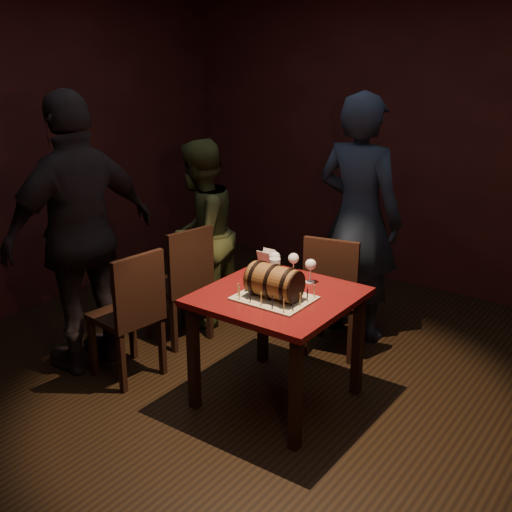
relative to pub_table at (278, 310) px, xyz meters
name	(u,v)px	position (x,y,z in m)	size (l,w,h in m)	color
room_shell	(265,190)	(-0.10, -0.01, 0.76)	(5.04, 5.04, 2.80)	black
pub_table	(278,310)	(0.00, 0.00, 0.00)	(0.90, 0.90, 0.75)	#490C0E
cake_board	(274,298)	(0.03, -0.08, 0.12)	(0.45, 0.35, 0.01)	#AAA389
barrel_cake	(274,282)	(0.03, -0.08, 0.22)	(0.37, 0.22, 0.22)	brown
birthday_candles	(274,291)	(0.03, -0.08, 0.16)	(0.40, 0.30, 0.09)	#D9D082
wine_glass_left	(275,258)	(-0.21, 0.27, 0.23)	(0.07, 0.07, 0.16)	silver
wine_glass_mid	(294,259)	(-0.09, 0.32, 0.23)	(0.07, 0.07, 0.16)	silver
wine_glass_right	(311,266)	(0.06, 0.28, 0.23)	(0.07, 0.07, 0.16)	silver
pint_of_ale	(275,270)	(-0.15, 0.18, 0.18)	(0.07, 0.07, 0.15)	silver
menu_card	(266,260)	(-0.32, 0.33, 0.17)	(0.10, 0.05, 0.13)	white
chair_back	(334,289)	(-0.02, 0.77, -0.12)	(0.48, 0.48, 0.93)	black
chair_left_rear	(184,279)	(-1.05, 0.29, -0.12)	(0.47, 0.47, 0.93)	black
chair_left_front	(132,309)	(-0.95, -0.34, -0.12)	(0.45, 0.45, 0.93)	black
person_back	(359,219)	(-0.07, 1.20, 0.31)	(0.69, 0.46, 1.90)	#182031
person_left_rear	(200,234)	(-1.19, 0.65, 0.12)	(0.74, 0.57, 1.52)	#3B4321
person_left_front	(81,235)	(-1.38, -0.37, 0.34)	(1.15, 0.48, 1.96)	black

